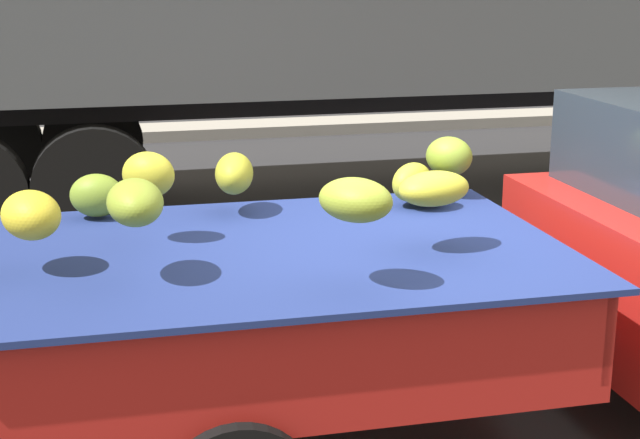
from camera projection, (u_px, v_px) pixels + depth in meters
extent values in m
plane|color=#28282B|center=(435.00, 422.00, 5.09)|extent=(220.00, 220.00, 0.00)
cube|color=gray|center=(212.00, 130.00, 13.68)|extent=(80.00, 0.80, 0.16)
cube|color=#B21E19|center=(274.00, 345.00, 4.63)|extent=(2.70, 1.79, 0.08)
cube|color=#B21E19|center=(246.00, 247.00, 5.37)|extent=(2.68, 0.08, 0.44)
cube|color=#B21E19|center=(312.00, 366.00, 3.77)|extent=(2.68, 0.08, 0.44)
cube|color=#B21E19|center=(522.00, 276.00, 4.86)|extent=(0.07, 1.76, 0.44)
cube|color=#B21914|center=(246.00, 252.00, 5.41)|extent=(2.57, 0.04, 0.07)
cube|color=navy|center=(273.00, 251.00, 4.51)|extent=(2.82, 1.91, 0.03)
ellipsoid|color=#9DA52B|center=(427.00, 189.00, 5.20)|extent=(0.33, 0.28, 0.16)
ellipsoid|color=gold|center=(31.00, 215.00, 4.07)|extent=(0.34, 0.39, 0.22)
ellipsoid|color=gold|center=(434.00, 189.00, 4.38)|extent=(0.41, 0.33, 0.16)
ellipsoid|color=#ABA929|center=(234.00, 173.00, 5.07)|extent=(0.28, 0.41, 0.22)
ellipsoid|color=olive|center=(449.00, 156.00, 5.42)|extent=(0.36, 0.37, 0.23)
ellipsoid|color=olive|center=(135.00, 202.00, 3.94)|extent=(0.24, 0.38, 0.19)
ellipsoid|color=gold|center=(148.00, 175.00, 4.49)|extent=(0.33, 0.32, 0.22)
ellipsoid|color=olive|center=(97.00, 195.00, 4.99)|extent=(0.33, 0.28, 0.23)
ellipsoid|color=#8DA12E|center=(356.00, 200.00, 3.84)|extent=(0.40, 0.41, 0.18)
ellipsoid|color=gold|center=(412.00, 182.00, 5.27)|extent=(0.36, 0.35, 0.22)
cylinder|color=black|center=(194.00, 336.00, 5.43)|extent=(0.64, 0.21, 0.64)
cube|color=black|center=(439.00, 93.00, 9.90)|extent=(11.04, 0.45, 0.30)
cylinder|color=black|center=(93.00, 140.00, 10.36)|extent=(1.08, 0.30, 1.08)
cylinder|color=black|center=(95.00, 188.00, 8.11)|extent=(1.08, 0.30, 1.08)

